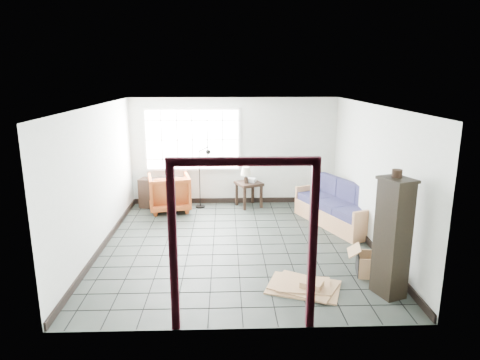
{
  "coord_description": "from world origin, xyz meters",
  "views": [
    {
      "loc": [
        -0.21,
        -7.54,
        3.13
      ],
      "look_at": [
        0.06,
        0.3,
        1.19
      ],
      "focal_mm": 32.0,
      "sensor_mm": 36.0,
      "label": 1
    }
  ],
  "objects_px": {
    "armchair": "(169,191)",
    "tall_shelf": "(392,237)",
    "side_table": "(249,187)",
    "futon_sofa": "(339,209)"
  },
  "relations": [
    {
      "from": "futon_sofa",
      "to": "armchair",
      "type": "bearing_deg",
      "value": 141.22
    },
    {
      "from": "futon_sofa",
      "to": "side_table",
      "type": "height_order",
      "value": "futon_sofa"
    },
    {
      "from": "futon_sofa",
      "to": "side_table",
      "type": "distance_m",
      "value": 2.29
    },
    {
      "from": "armchair",
      "to": "side_table",
      "type": "relative_size",
      "value": 1.3
    },
    {
      "from": "armchair",
      "to": "side_table",
      "type": "height_order",
      "value": "armchair"
    },
    {
      "from": "tall_shelf",
      "to": "side_table",
      "type": "bearing_deg",
      "value": 91.85
    },
    {
      "from": "armchair",
      "to": "futon_sofa",
      "type": "bearing_deg",
      "value": 151.74
    },
    {
      "from": "armchair",
      "to": "tall_shelf",
      "type": "xyz_separation_m",
      "value": [
        3.68,
        -4.11,
        0.41
      ]
    },
    {
      "from": "futon_sofa",
      "to": "tall_shelf",
      "type": "height_order",
      "value": "tall_shelf"
    },
    {
      "from": "futon_sofa",
      "to": "armchair",
      "type": "relative_size",
      "value": 2.35
    }
  ]
}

